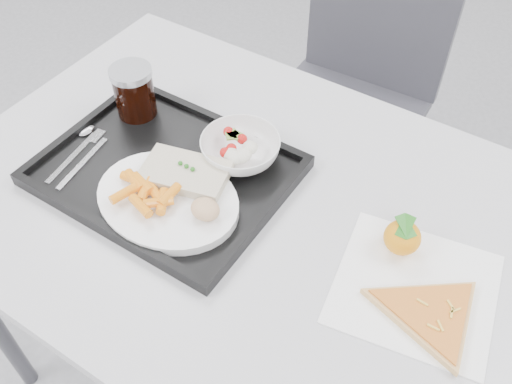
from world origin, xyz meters
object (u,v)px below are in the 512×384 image
object	(u,v)px
salad_bowl	(241,149)
chair	(356,80)
tray	(166,172)
dinner_plate	(168,200)
pizza_slice	(430,314)
table	(259,229)
cola_glass	(134,91)
tangerine	(402,237)

from	to	relation	value
salad_bowl	chair	bearing A→B (deg)	93.22
chair	tray	size ratio (longest dim) A/B	2.07
dinner_plate	pizza_slice	world-z (taller)	dinner_plate
chair	dinner_plate	distance (m)	0.84
chair	dinner_plate	size ratio (longest dim) A/B	3.44
tray	pizza_slice	xyz separation A→B (m)	(0.54, -0.02, 0.00)
table	dinner_plate	xyz separation A→B (m)	(-0.13, -0.09, 0.09)
salad_bowl	table	bearing A→B (deg)	-39.39
cola_glass	tangerine	size ratio (longest dim) A/B	1.32
dinner_plate	cola_glass	xyz separation A→B (m)	(-0.21, 0.16, 0.05)
chair	tray	distance (m)	0.77
salad_bowl	pizza_slice	distance (m)	0.45
salad_bowl	cola_glass	xyz separation A→B (m)	(-0.26, -0.00, 0.03)
tangerine	salad_bowl	bearing A→B (deg)	175.59
tray	salad_bowl	bearing A→B (deg)	45.29
dinner_plate	tangerine	distance (m)	0.41
tangerine	pizza_slice	size ratio (longest dim) A/B	0.32
dinner_plate	table	bearing A→B (deg)	35.00
tray	chair	bearing A→B (deg)	84.84
dinner_plate	pizza_slice	xyz separation A→B (m)	(0.48, 0.05, -0.01)
cola_glass	tangerine	xyz separation A→B (m)	(0.60, -0.02, -0.04)
tray	tangerine	bearing A→B (deg)	9.88
dinner_plate	salad_bowl	xyz separation A→B (m)	(0.04, 0.17, 0.01)
table	tangerine	size ratio (longest dim) A/B	14.67
table	cola_glass	xyz separation A→B (m)	(-0.35, 0.07, 0.14)
tray	tangerine	size ratio (longest dim) A/B	5.50
table	dinner_plate	world-z (taller)	dinner_plate
chair	table	bearing A→B (deg)	-80.01
chair	cola_glass	xyz separation A→B (m)	(-0.22, -0.64, 0.28)
table	dinner_plate	bearing A→B (deg)	-145.00
tray	dinner_plate	bearing A→B (deg)	-47.12
dinner_plate	tangerine	xyz separation A→B (m)	(0.39, 0.14, 0.01)
table	cola_glass	bearing A→B (deg)	168.61
chair	tangerine	bearing A→B (deg)	-60.33
cola_glass	pizza_slice	world-z (taller)	cola_glass
dinner_plate	salad_bowl	bearing A→B (deg)	75.09
cola_glass	tangerine	bearing A→B (deg)	-2.19
dinner_plate	cola_glass	size ratio (longest dim) A/B	2.50
tangerine	dinner_plate	bearing A→B (deg)	-160.03
salad_bowl	pizza_slice	xyz separation A→B (m)	(0.43, -0.12, -0.03)
pizza_slice	table	bearing A→B (deg)	172.14
chair	tray	bearing A→B (deg)	-95.16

